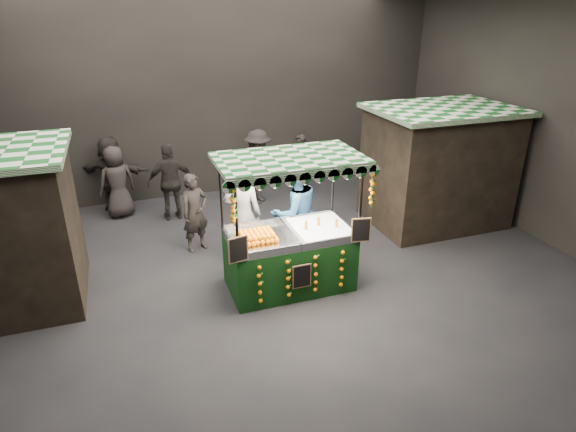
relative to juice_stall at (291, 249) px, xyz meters
name	(u,v)px	position (x,y,z in m)	size (l,w,h in m)	color
ground	(268,287)	(-0.40, 0.10, -0.73)	(12.00, 12.00, 0.00)	black
market_hall	(264,92)	(-0.40, 0.10, 2.65)	(12.10, 10.10, 5.05)	black
neighbour_stall_right	(437,166)	(4.00, 1.60, 0.57)	(3.00, 2.20, 2.60)	black
juice_stall	(291,249)	(0.00, 0.00, 0.00)	(2.45, 1.44, 2.37)	black
vendor_grey	(243,215)	(-0.54, 1.17, 0.23)	(0.83, 0.70, 1.94)	gray
vendor_blue	(295,213)	(0.39, 0.86, 0.27)	(1.11, 0.94, 2.02)	navy
shopper_0	(195,213)	(-1.31, 1.95, 0.07)	(0.69, 0.59, 1.60)	#2A2522
shopper_1	(387,179)	(3.22, 2.34, 0.12)	(1.04, 1.05, 1.71)	black
shopper_2	(171,182)	(-1.56, 3.68, 0.16)	(1.06, 0.47, 1.79)	black
shopper_3	(258,167)	(0.58, 3.99, 0.19)	(1.33, 1.32, 1.84)	black
shopper_4	(117,182)	(-2.72, 4.24, 0.10)	(0.95, 0.76, 1.68)	#2D2625
shopper_5	(403,169)	(4.10, 3.07, 0.05)	(0.59, 1.49, 1.56)	black
shopper_6	(300,164)	(1.78, 4.28, 0.04)	(0.52, 0.65, 1.55)	black
shopper_7	(113,174)	(-2.80, 4.70, 0.17)	(1.74, 1.23, 1.81)	#2A2522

